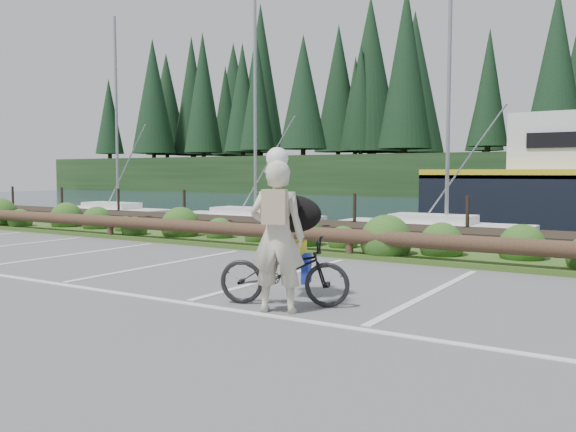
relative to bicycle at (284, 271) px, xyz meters
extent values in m
plane|color=#565658|center=(-1.22, -0.20, -0.45)|extent=(72.00, 72.00, 0.00)
cube|color=#3D5B21|center=(-1.22, 5.10, -0.40)|extent=(34.00, 1.60, 0.10)
imported|color=black|center=(0.00, 0.00, 0.00)|extent=(1.83, 1.17, 0.91)
imported|color=beige|center=(0.14, -0.38, 0.49)|extent=(0.81, 0.67, 1.89)
ellipsoid|color=black|center=(-0.19, 0.52, 0.71)|extent=(0.72, 0.99, 0.52)
camera|label=1|loc=(4.23, -6.65, 1.29)|focal=38.00mm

